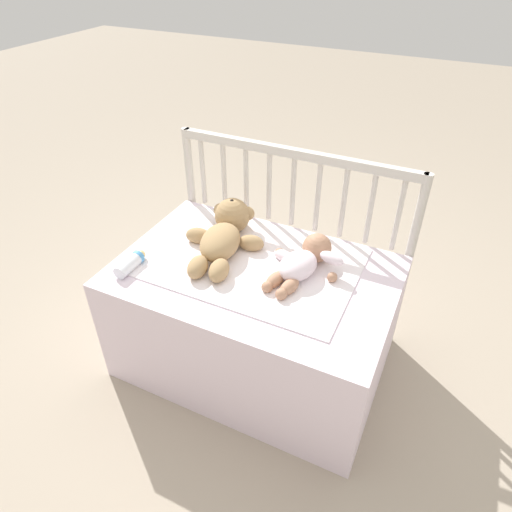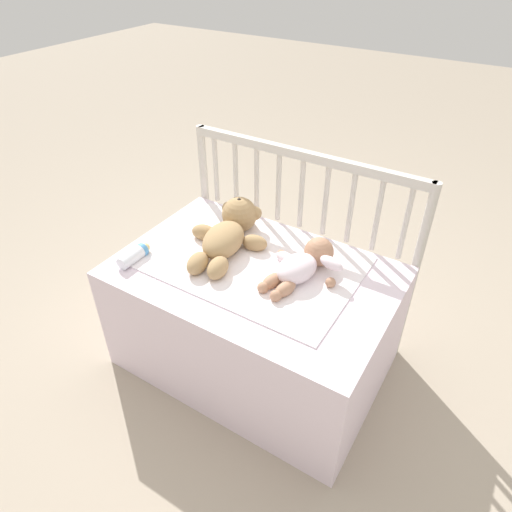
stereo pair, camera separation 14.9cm
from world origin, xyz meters
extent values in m
plane|color=tan|center=(0.00, 0.00, 0.00)|extent=(12.00, 12.00, 0.00)
cube|color=silver|center=(0.00, 0.00, 0.25)|extent=(1.05, 0.69, 0.50)
cylinder|color=beige|center=(-0.51, 0.37, 0.42)|extent=(0.04, 0.04, 0.84)
cylinder|color=beige|center=(0.51, 0.37, 0.42)|extent=(0.04, 0.04, 0.84)
cube|color=beige|center=(0.00, 0.37, 0.82)|extent=(1.01, 0.03, 0.04)
cylinder|color=beige|center=(-0.43, 0.37, 0.65)|extent=(0.02, 0.02, 0.31)
cylinder|color=beige|center=(-0.33, 0.37, 0.65)|extent=(0.02, 0.02, 0.31)
cylinder|color=beige|center=(-0.22, 0.37, 0.65)|extent=(0.02, 0.02, 0.31)
cylinder|color=beige|center=(-0.11, 0.37, 0.65)|extent=(0.02, 0.02, 0.31)
cylinder|color=beige|center=(0.00, 0.37, 0.65)|extent=(0.02, 0.02, 0.31)
cylinder|color=beige|center=(0.11, 0.37, 0.65)|extent=(0.02, 0.02, 0.31)
cylinder|color=beige|center=(0.22, 0.37, 0.65)|extent=(0.02, 0.02, 0.31)
cylinder|color=beige|center=(0.33, 0.37, 0.65)|extent=(0.02, 0.02, 0.31)
cylinder|color=beige|center=(0.43, 0.37, 0.65)|extent=(0.02, 0.02, 0.31)
cube|color=white|center=(-0.04, 0.04, 0.50)|extent=(0.81, 0.55, 0.01)
ellipsoid|color=tan|center=(-0.17, 0.04, 0.55)|extent=(0.19, 0.26, 0.11)
sphere|color=tan|center=(-0.20, 0.21, 0.57)|extent=(0.15, 0.15, 0.15)
sphere|color=beige|center=(-0.20, 0.21, 0.61)|extent=(0.06, 0.06, 0.06)
sphere|color=black|center=(-0.20, 0.21, 0.64)|extent=(0.02, 0.02, 0.02)
sphere|color=tan|center=(-0.27, 0.22, 0.58)|extent=(0.06, 0.06, 0.06)
sphere|color=tan|center=(-0.15, 0.25, 0.58)|extent=(0.06, 0.06, 0.06)
ellipsoid|color=tan|center=(-0.29, 0.07, 0.53)|extent=(0.11, 0.09, 0.07)
ellipsoid|color=tan|center=(-0.07, 0.12, 0.53)|extent=(0.11, 0.09, 0.07)
ellipsoid|color=tan|center=(-0.18, -0.11, 0.53)|extent=(0.09, 0.13, 0.07)
ellipsoid|color=tan|center=(-0.10, -0.10, 0.53)|extent=(0.09, 0.13, 0.07)
ellipsoid|color=white|center=(0.16, 0.04, 0.54)|extent=(0.16, 0.20, 0.09)
sphere|color=tan|center=(0.19, 0.17, 0.55)|extent=(0.11, 0.11, 0.11)
ellipsoid|color=white|center=(0.08, 0.11, 0.52)|extent=(0.10, 0.07, 0.04)
ellipsoid|color=white|center=(0.26, 0.10, 0.57)|extent=(0.10, 0.07, 0.04)
sphere|color=tan|center=(0.05, 0.12, 0.52)|extent=(0.04, 0.04, 0.04)
sphere|color=tan|center=(0.28, 0.06, 0.52)|extent=(0.04, 0.04, 0.04)
ellipsoid|color=tan|center=(0.10, -0.04, 0.52)|extent=(0.07, 0.11, 0.05)
ellipsoid|color=tan|center=(0.16, -0.06, 0.52)|extent=(0.07, 0.11, 0.05)
sphere|color=tan|center=(0.09, -0.09, 0.52)|extent=(0.04, 0.04, 0.04)
sphere|color=tan|center=(0.15, -0.10, 0.52)|extent=(0.04, 0.04, 0.04)
cylinder|color=white|center=(-0.43, -0.20, 0.52)|extent=(0.05, 0.11, 0.05)
cylinder|color=#4C99D8|center=(-0.43, -0.15, 0.52)|extent=(0.05, 0.02, 0.05)
sphere|color=#EAC67F|center=(-0.43, -0.13, 0.52)|extent=(0.04, 0.04, 0.04)
camera|label=1|loc=(0.59, -1.22, 1.56)|focal=32.00mm
camera|label=2|loc=(0.72, -1.14, 1.56)|focal=32.00mm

